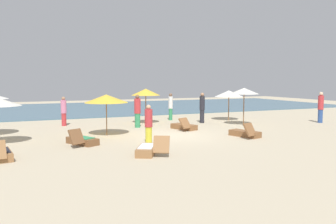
{
  "coord_description": "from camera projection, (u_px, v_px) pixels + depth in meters",
  "views": [
    {
      "loc": [
        -6.74,
        -15.04,
        2.73
      ],
      "look_at": [
        -0.04,
        0.6,
        1.1
      ],
      "focal_mm": 36.53,
      "sensor_mm": 36.0,
      "label": 1
    }
  ],
  "objects": [
    {
      "name": "lounger_0",
      "position": [
        148.0,
        149.0,
        12.46
      ],
      "size": [
        1.3,
        1.73,
        0.73
      ],
      "color": "olive",
      "rests_on": "ground_plane"
    },
    {
      "name": "person_2",
      "position": [
        171.0,
        106.0,
        22.87
      ],
      "size": [
        0.36,
        0.36,
        1.81
      ],
      "color": "#338C59",
      "rests_on": "ground_plane"
    },
    {
      "name": "umbrella_5",
      "position": [
        229.0,
        94.0,
        22.63
      ],
      "size": [
        1.89,
        1.89,
        2.0
      ],
      "color": "brown",
      "rests_on": "ground_plane"
    },
    {
      "name": "lounger_2",
      "position": [
        1.0,
        154.0,
        11.66
      ],
      "size": [
        0.82,
        1.7,
        0.75
      ],
      "color": "olive",
      "rests_on": "ground_plane"
    },
    {
      "name": "person_5",
      "position": [
        321.0,
        107.0,
        21.46
      ],
      "size": [
        0.4,
        0.4,
        1.95
      ],
      "color": "#2D4C8C",
      "rests_on": "ground_plane"
    },
    {
      "name": "lounger_6",
      "position": [
        82.0,
        140.0,
        14.31
      ],
      "size": [
        1.29,
        1.71,
        0.74
      ],
      "color": "brown",
      "rests_on": "ground_plane"
    },
    {
      "name": "lounger_3",
      "position": [
        245.0,
        133.0,
        16.27
      ],
      "size": [
        1.06,
        1.75,
        0.73
      ],
      "color": "brown",
      "rests_on": "ground_plane"
    },
    {
      "name": "person_1",
      "position": [
        149.0,
        124.0,
        14.45
      ],
      "size": [
        0.37,
        0.37,
        1.67
      ],
      "color": "yellow",
      "rests_on": "ground_plane"
    },
    {
      "name": "person_0",
      "position": [
        137.0,
        111.0,
        19.36
      ],
      "size": [
        0.5,
        0.5,
        1.86
      ],
      "color": "#338C59",
      "rests_on": "ground_plane"
    },
    {
      "name": "lounger_5",
      "position": [
        184.0,
        126.0,
        18.63
      ],
      "size": [
        1.15,
        1.78,
        0.7
      ],
      "color": "brown",
      "rests_on": "ground_plane"
    },
    {
      "name": "umbrella_2",
      "position": [
        146.0,
        92.0,
        20.92
      ],
      "size": [
        1.76,
        1.76,
        2.16
      ],
      "color": "brown",
      "rests_on": "ground_plane"
    },
    {
      "name": "ocean_water",
      "position": [
        100.0,
        108.0,
        32.21
      ],
      "size": [
        48.0,
        16.0,
        0.06
      ],
      "primitive_type": "cube",
      "color": "#476B7F",
      "rests_on": "ground_plane"
    },
    {
      "name": "person_3",
      "position": [
        202.0,
        107.0,
        21.4
      ],
      "size": [
        0.44,
        0.44,
        1.9
      ],
      "color": "#26262D",
      "rests_on": "ground_plane"
    },
    {
      "name": "umbrella_3",
      "position": [
        244.0,
        91.0,
        20.19
      ],
      "size": [
        1.74,
        1.74,
        2.23
      ],
      "color": "brown",
      "rests_on": "ground_plane"
    },
    {
      "name": "person_4",
      "position": [
        64.0,
        111.0,
        20.06
      ],
      "size": [
        0.45,
        0.45,
        1.72
      ],
      "color": "#BF3338",
      "rests_on": "ground_plane"
    },
    {
      "name": "ground_plane",
      "position": [
        173.0,
        135.0,
        16.66
      ],
      "size": [
        60.0,
        60.0,
        0.0
      ],
      "primitive_type": "plane",
      "color": "#BCAD8E"
    },
    {
      "name": "umbrella_0",
      "position": [
        106.0,
        99.0,
        16.51
      ],
      "size": [
        2.1,
        2.1,
        2.0
      ],
      "color": "brown",
      "rests_on": "ground_plane"
    }
  ]
}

